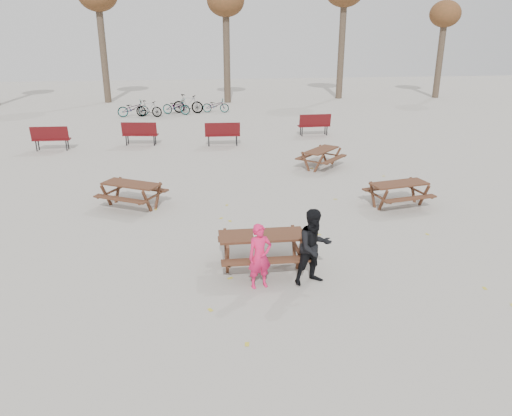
{
  "coord_description": "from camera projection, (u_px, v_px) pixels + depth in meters",
  "views": [
    {
      "loc": [
        -1.32,
        -9.54,
        4.91
      ],
      "look_at": [
        0.0,
        1.0,
        1.0
      ],
      "focal_mm": 35.0,
      "sensor_mm": 36.0,
      "label": 1
    }
  ],
  "objects": [
    {
      "name": "fallen_leaves",
      "position": [
        268.0,
        223.0,
        13.12
      ],
      "size": [
        11.0,
        11.0,
        0.01
      ],
      "primitive_type": null,
      "color": "gold",
      "rests_on": "ground"
    },
    {
      "name": "ground",
      "position": [
        262.0,
        267.0,
        10.73
      ],
      "size": [
        80.0,
        80.0,
        0.0
      ],
      "primitive_type": "plane",
      "color": "gray",
      "rests_on": "ground"
    },
    {
      "name": "park_bench_row",
      "position": [
        186.0,
        132.0,
        21.75
      ],
      "size": [
        13.06,
        2.13,
        1.03
      ],
      "color": "#5C1215",
      "rests_on": "ground"
    },
    {
      "name": "adult",
      "position": [
        314.0,
        247.0,
        9.85
      ],
      "size": [
        0.91,
        0.8,
        1.57
      ],
      "primitive_type": "imported",
      "rotation": [
        0.0,
        0.0,
        0.3
      ],
      "color": "black",
      "rests_on": "ground"
    },
    {
      "name": "child",
      "position": [
        260.0,
        256.0,
        9.73
      ],
      "size": [
        0.54,
        0.42,
        1.32
      ],
      "primitive_type": "imported",
      "rotation": [
        0.0,
        0.0,
        0.24
      ],
      "color": "#DD1B54",
      "rests_on": "ground"
    },
    {
      "name": "soda_bottle",
      "position": [
        260.0,
        234.0,
        10.32
      ],
      "size": [
        0.07,
        0.07,
        0.17
      ],
      "color": "silver",
      "rests_on": "main_picnic_table"
    },
    {
      "name": "bicycle_row",
      "position": [
        172.0,
        106.0,
        28.9
      ],
      "size": [
        6.46,
        1.93,
        1.09
      ],
      "color": "black",
      "rests_on": "ground"
    },
    {
      "name": "food_tray",
      "position": [
        258.0,
        235.0,
        10.38
      ],
      "size": [
        0.18,
        0.11,
        0.03
      ],
      "primitive_type": "cube",
      "color": "silver",
      "rests_on": "main_picnic_table"
    },
    {
      "name": "main_picnic_table",
      "position": [
        262.0,
        243.0,
        10.53
      ],
      "size": [
        1.8,
        1.45,
        0.78
      ],
      "color": "#3B1E15",
      "rests_on": "ground"
    },
    {
      "name": "picnic_table_east",
      "position": [
        398.0,
        195.0,
        14.25
      ],
      "size": [
        1.86,
        1.61,
        0.7
      ],
      "primitive_type": null,
      "rotation": [
        0.0,
        0.0,
        0.21
      ],
      "color": "#3B1E15",
      "rests_on": "ground"
    },
    {
      "name": "tree_row",
      "position": [
        223.0,
        4.0,
        32.13
      ],
      "size": [
        32.17,
        3.52,
        8.26
      ],
      "color": "#382B21",
      "rests_on": "ground"
    },
    {
      "name": "picnic_table_north",
      "position": [
        132.0,
        195.0,
        14.2
      ],
      "size": [
        2.08,
        1.96,
        0.71
      ],
      "primitive_type": null,
      "rotation": [
        0.0,
        0.0,
        -0.51
      ],
      "color": "#3B1E15",
      "rests_on": "ground"
    },
    {
      "name": "bread_roll",
      "position": [
        258.0,
        233.0,
        10.37
      ],
      "size": [
        0.14,
        0.06,
        0.05
      ],
      "primitive_type": "ellipsoid",
      "color": "tan",
      "rests_on": "food_tray"
    },
    {
      "name": "picnic_table_far",
      "position": [
        321.0,
        158.0,
        18.14
      ],
      "size": [
        2.02,
        2.03,
        0.68
      ],
      "primitive_type": null,
      "rotation": [
        0.0,
        0.0,
        0.82
      ],
      "color": "#3B1E15",
      "rests_on": "ground"
    }
  ]
}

